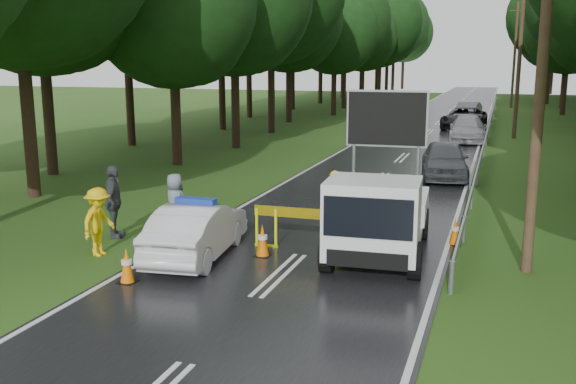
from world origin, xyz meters
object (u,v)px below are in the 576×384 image
at_px(queue_car_first, 445,160).
at_px(queue_car_fourth, 468,111).
at_px(police_sedan, 197,231).
at_px(work_truck, 379,215).
at_px(barrier, 305,219).
at_px(queue_car_second, 468,129).
at_px(officer, 334,198).
at_px(civilian, 363,219).
at_px(queue_car_third, 464,118).

bearing_deg(queue_car_first, queue_car_fourth, 83.61).
height_order(police_sedan, work_truck, work_truck).
bearing_deg(police_sedan, barrier, -156.46).
xyz_separation_m(barrier, queue_car_second, (2.60, 23.78, -0.11)).
height_order(barrier, officer, officer).
bearing_deg(civilian, work_truck, 25.74).
bearing_deg(officer, police_sedan, 42.80).
bearing_deg(queue_car_first, barrier, -109.42).
relative_size(barrier, queue_car_first, 0.61).
xyz_separation_m(queue_car_third, queue_car_fourth, (-0.10, 6.24, -0.02)).
bearing_deg(queue_car_second, barrier, -99.96).
distance_m(barrier, queue_car_second, 23.92).
xyz_separation_m(queue_car_first, queue_car_fourth, (-0.49, 25.44, -0.03)).
bearing_deg(officer, civilian, 100.84).
height_order(civilian, queue_car_fourth, civilian).
bearing_deg(queue_car_fourth, work_truck, -82.34).
bearing_deg(police_sedan, queue_car_fourth, -103.05).
xyz_separation_m(queue_car_first, queue_car_third, (-0.39, 19.20, -0.02)).
height_order(queue_car_first, queue_car_third, queue_car_first).
bearing_deg(queue_car_first, civilian, -102.08).
bearing_deg(police_sedan, queue_car_first, -117.11).
bearing_deg(work_truck, officer, 120.23).
height_order(police_sedan, barrier, police_sedan).
bearing_deg(work_truck, queue_car_third, 85.70).
xyz_separation_m(officer, queue_car_second, (2.54, 21.15, -0.09)).
bearing_deg(civilian, queue_car_second, 88.37).
bearing_deg(police_sedan, queue_car_second, -107.82).
relative_size(barrier, queue_car_third, 0.51).
bearing_deg(queue_car_second, queue_car_first, -94.72).
height_order(queue_car_second, queue_car_third, queue_car_third).
distance_m(police_sedan, queue_car_third, 32.15).
xyz_separation_m(police_sedan, work_truck, (4.13, 1.39, 0.39)).
bearing_deg(civilian, queue_car_fourth, 90.42).
bearing_deg(queue_car_first, officer, -112.50).
bearing_deg(queue_car_second, civilian, -96.43).
relative_size(queue_car_first, queue_car_third, 0.83).
bearing_deg(queue_car_fourth, queue_car_third, -81.31).
bearing_deg(queue_car_first, queue_car_second, 81.50).
height_order(civilian, queue_car_first, civilian).
bearing_deg(queue_car_fourth, police_sedan, -88.51).
relative_size(civilian, queue_car_second, 0.39).
bearing_deg(queue_car_first, queue_car_third, 83.67).
height_order(officer, civilian, civilian).
relative_size(queue_car_third, queue_car_fourth, 1.22).
height_order(queue_car_second, queue_car_fourth, queue_car_second).
relative_size(queue_car_first, queue_car_second, 0.88).
bearing_deg(queue_car_third, civilian, -83.10).
bearing_deg(barrier, queue_car_third, 84.84).
distance_m(officer, queue_car_second, 21.30).
relative_size(queue_car_second, queue_car_third, 0.95).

